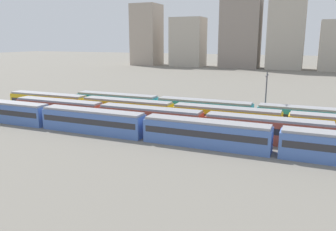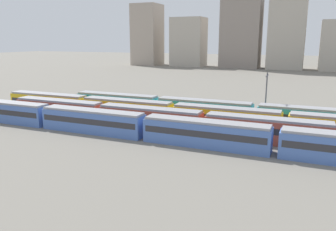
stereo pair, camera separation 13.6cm
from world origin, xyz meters
name	(u,v)px [view 1 (the left image)]	position (x,y,z in m)	size (l,w,h in m)	color
ground_plane	(89,119)	(0.00, 7.80, 0.00)	(600.00, 600.00, 0.00)	slate
train_track_0	(276,141)	(34.81, 0.00, 1.90)	(112.50, 3.06, 3.75)	#4C70BC
train_track_1	(204,124)	(23.61, 5.20, 1.90)	(74.70, 3.06, 3.75)	#BC4C38
train_track_2	(173,113)	(16.31, 10.40, 1.90)	(74.70, 3.06, 3.75)	yellow
catenary_pole_1	(266,94)	(31.12, 18.62, 5.05)	(0.24, 3.20, 9.02)	#4C4C51
distant_building_0	(147,35)	(-52.49, 139.17, 17.47)	(15.02, 15.61, 34.93)	#A89989
distant_building_1	(188,42)	(-26.59, 139.17, 13.41)	(17.91, 14.60, 26.83)	#B2A899
distant_building_2	(241,17)	(2.65, 139.17, 26.46)	(20.33, 13.46, 52.91)	gray
distant_building_3	(286,35)	(25.60, 139.17, 16.80)	(17.53, 13.99, 33.61)	#B2A899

